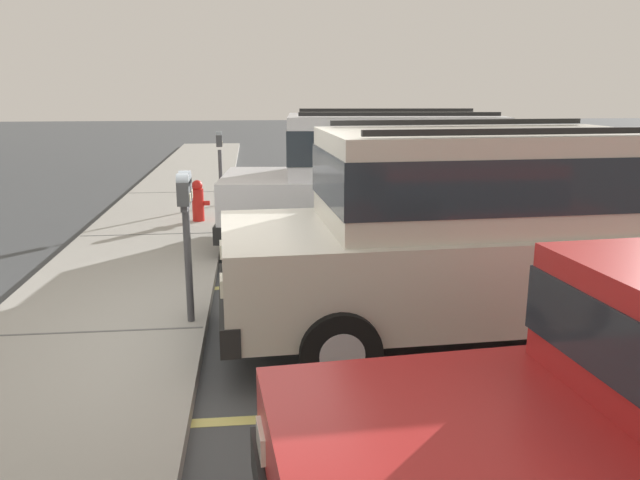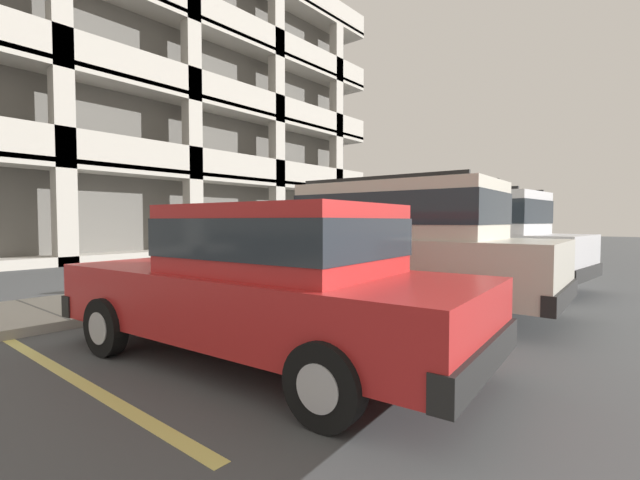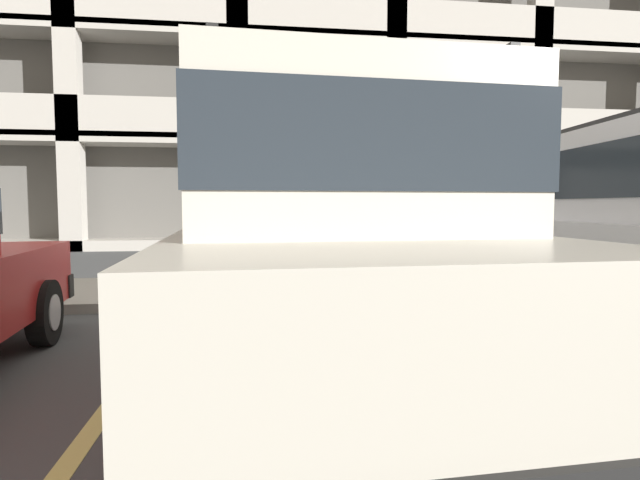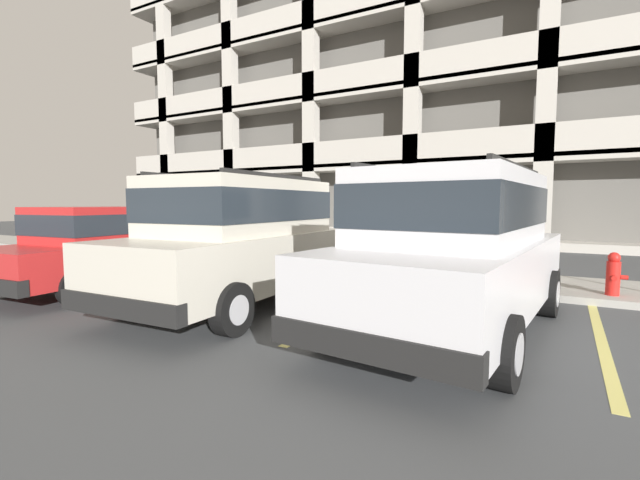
{
  "view_description": "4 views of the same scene",
  "coord_description": "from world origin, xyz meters",
  "px_view_note": "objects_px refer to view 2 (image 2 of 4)",
  "views": [
    {
      "loc": [
        -5.66,
        -0.28,
        2.36
      ],
      "look_at": [
        0.29,
        -0.93,
        0.88
      ],
      "focal_mm": 35.0,
      "sensor_mm": 36.0,
      "label": 1
    },
    {
      "loc": [
        -6.12,
        -5.73,
        1.39
      ],
      "look_at": [
        -0.04,
        -0.67,
        1.04
      ],
      "focal_mm": 24.0,
      "sensor_mm": 36.0,
      "label": 2
    },
    {
      "loc": [
        -0.63,
        -5.9,
        1.28
      ],
      "look_at": [
        0.02,
        -1.06,
        0.94
      ],
      "focal_mm": 28.0,
      "sensor_mm": 36.0,
      "label": 3
    },
    {
      "loc": [
        4.23,
        -7.62,
        1.6
      ],
      "look_at": [
        0.18,
        -0.56,
        0.9
      ],
      "focal_mm": 24.0,
      "sensor_mm": 36.0,
      "label": 4
    }
  ],
  "objects_px": {
    "parking_meter_near": "(289,230)",
    "red_sedan": "(267,279)",
    "fire_hydrant": "(393,252)",
    "dark_hatchback": "(466,235)",
    "parking_garage": "(9,99)",
    "silver_suv": "(397,240)",
    "parking_meter_far": "(426,232)"
  },
  "relations": [
    {
      "from": "parking_meter_near",
      "to": "red_sedan",
      "type": "bearing_deg",
      "value": -138.82
    },
    {
      "from": "red_sedan",
      "to": "fire_hydrant",
      "type": "distance_m",
      "value": 8.83
    },
    {
      "from": "red_sedan",
      "to": "dark_hatchback",
      "type": "relative_size",
      "value": 0.94
    },
    {
      "from": "red_sedan",
      "to": "parking_garage",
      "type": "height_order",
      "value": "parking_garage"
    },
    {
      "from": "silver_suv",
      "to": "fire_hydrant",
      "type": "distance_m",
      "value": 5.98
    },
    {
      "from": "dark_hatchback",
      "to": "parking_meter_far",
      "type": "xyz_separation_m",
      "value": [
        3.35,
        2.56,
        -0.03
      ]
    },
    {
      "from": "red_sedan",
      "to": "parking_meter_far",
      "type": "distance_m",
      "value": 10.1
    },
    {
      "from": "dark_hatchback",
      "to": "parking_meter_far",
      "type": "bearing_deg",
      "value": 42.31
    },
    {
      "from": "red_sedan",
      "to": "silver_suv",
      "type": "bearing_deg",
      "value": 0.46
    },
    {
      "from": "dark_hatchback",
      "to": "parking_meter_near",
      "type": "xyz_separation_m",
      "value": [
        -2.87,
        2.58,
        0.12
      ]
    },
    {
      "from": "silver_suv",
      "to": "red_sedan",
      "type": "xyz_separation_m",
      "value": [
        -3.06,
        -0.28,
        -0.27
      ]
    },
    {
      "from": "red_sedan",
      "to": "parking_meter_near",
      "type": "relative_size",
      "value": 3.14
    },
    {
      "from": "parking_garage",
      "to": "parking_meter_far",
      "type": "bearing_deg",
      "value": -61.35
    },
    {
      "from": "red_sedan",
      "to": "parking_meter_near",
      "type": "height_order",
      "value": "parking_meter_near"
    },
    {
      "from": "dark_hatchback",
      "to": "parking_meter_far",
      "type": "height_order",
      "value": "dark_hatchback"
    },
    {
      "from": "parking_garage",
      "to": "red_sedan",
      "type": "bearing_deg",
      "value": -97.59
    },
    {
      "from": "parking_garage",
      "to": "parking_meter_near",
      "type": "bearing_deg",
      "value": -84.87
    },
    {
      "from": "red_sedan",
      "to": "fire_hydrant",
      "type": "bearing_deg",
      "value": 17.14
    },
    {
      "from": "silver_suv",
      "to": "fire_hydrant",
      "type": "relative_size",
      "value": 6.95
    },
    {
      "from": "parking_garage",
      "to": "dark_hatchback",
      "type": "bearing_deg",
      "value": -75.8
    },
    {
      "from": "parking_meter_far",
      "to": "red_sedan",
      "type": "bearing_deg",
      "value": -162.85
    },
    {
      "from": "red_sedan",
      "to": "parking_meter_near",
      "type": "xyz_separation_m",
      "value": [
        3.43,
        3.0,
        0.39
      ]
    },
    {
      "from": "parking_meter_far",
      "to": "fire_hydrant",
      "type": "xyz_separation_m",
      "value": [
        -1.46,
        0.32,
        -0.59
      ]
    },
    {
      "from": "parking_meter_far",
      "to": "fire_hydrant",
      "type": "bearing_deg",
      "value": 167.58
    },
    {
      "from": "dark_hatchback",
      "to": "silver_suv",
      "type": "bearing_deg",
      "value": -172.63
    },
    {
      "from": "silver_suv",
      "to": "parking_garage",
      "type": "distance_m",
      "value": 17.06
    },
    {
      "from": "red_sedan",
      "to": "parking_meter_far",
      "type": "bearing_deg",
      "value": 12.35
    },
    {
      "from": "fire_hydrant",
      "to": "red_sedan",
      "type": "bearing_deg",
      "value": -158.06
    },
    {
      "from": "dark_hatchback",
      "to": "parking_garage",
      "type": "xyz_separation_m",
      "value": [
        -4.09,
        16.17,
        4.95
      ]
    },
    {
      "from": "red_sedan",
      "to": "parking_garage",
      "type": "xyz_separation_m",
      "value": [
        2.21,
        16.59,
        5.21
      ]
    },
    {
      "from": "silver_suv",
      "to": "fire_hydrant",
      "type": "bearing_deg",
      "value": 27.72
    },
    {
      "from": "silver_suv",
      "to": "dark_hatchback",
      "type": "height_order",
      "value": "same"
    }
  ]
}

